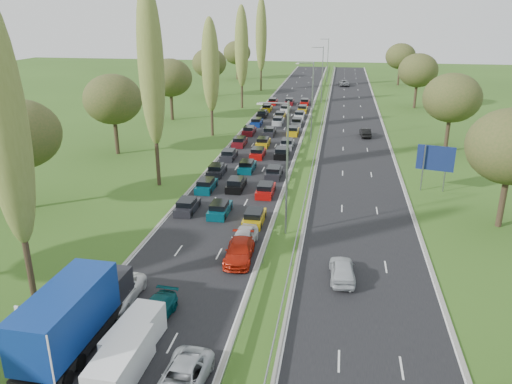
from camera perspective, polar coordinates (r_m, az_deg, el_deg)
The scene contains 22 objects.
ground at distance 80.49m, azimuth 6.36°, elevation 6.17°, with size 260.00×260.00×0.00m, color #31541A.
near_carriageway at distance 83.53m, azimuth 1.82°, elevation 6.79°, with size 10.50×215.00×0.04m, color black.
far_carriageway at distance 82.85m, azimuth 11.16°, elevation 6.31°, with size 10.50×215.00×0.04m, color black.
central_reservation at distance 82.79m, azimuth 6.49°, elevation 6.94°, with size 2.36×215.00×0.32m.
lamp_columns at distance 77.32m, azimuth 6.44°, elevation 10.15°, with size 0.18×140.18×12.00m.
poplar_row at distance 69.61m, azimuth -7.57°, elevation 14.34°, with size 2.80×127.80×22.44m.
woodland_left at distance 69.00m, azimuth -17.24°, elevation 9.64°, with size 8.00×166.00×11.10m.
woodland_right at distance 67.50m, azimuth 22.81°, elevation 8.77°, with size 8.00×153.00×11.10m.
traffic_queue_fill at distance 78.63m, azimuth 1.31°, elevation 6.29°, with size 8.98×69.03×0.80m.
near_car_2 at distance 36.24m, azimuth -15.38°, elevation -11.04°, with size 2.36×5.12×1.42m, color white.
near_car_7 at distance 33.77m, azimuth -11.53°, elevation -13.27°, with size 1.85×4.54×1.32m, color #05444B.
near_car_10 at distance 28.29m, azimuth -8.48°, elevation -20.42°, with size 2.34×5.07×1.41m, color #ADB2B6.
near_car_11 at distance 40.52m, azimuth -1.91°, elevation -6.72°, with size 2.14×5.27×1.53m, color #AC1C0A.
near_car_12 at distance 42.62m, azimuth -1.42°, elevation -5.26°, with size 1.88×4.68×1.60m, color silver.
far_car_0 at distance 38.24m, azimuth 9.84°, elevation -8.75°, with size 1.81×4.50×1.53m, color #B1B6BC.
far_car_1 at distance 82.46m, azimuth 12.38°, elevation 6.67°, with size 1.46×4.19×1.38m, color black.
far_car_2 at distance 140.40m, azimuth 10.03°, elevation 12.19°, with size 2.62×5.69×1.58m, color slate.
blue_lorry at distance 32.10m, azimuth -19.92°, elevation -12.91°, with size 2.78×10.02×4.23m.
white_van_front at distance 29.57m, azimuth -15.01°, elevation -18.13°, with size 1.97×5.03×2.02m.
white_van_rear at distance 31.49m, azimuth -13.51°, elevation -15.44°, with size 1.91×4.86×1.95m.
info_sign at distance 34.34m, azimuth -24.73°, elevation -12.91°, with size 1.50×0.20×2.10m.
direction_sign at distance 58.34m, azimuth 19.81°, elevation 3.43°, with size 3.91×1.06×5.20m.
Camera 1 is at (8.75, 1.89, 18.93)m, focal length 35.00 mm.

